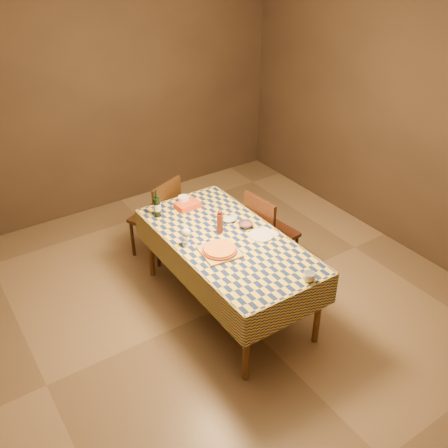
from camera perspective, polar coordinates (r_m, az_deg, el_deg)
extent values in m
plane|color=brown|center=(4.91, 0.33, -9.20)|extent=(5.00, 5.00, 0.00)
plane|color=white|center=(3.73, 0.47, 23.77)|extent=(5.00, 5.00, 0.00)
cube|color=#34271D|center=(6.22, -13.01, 13.60)|extent=(4.50, 0.10, 2.70)
cube|color=#34271D|center=(5.62, 20.09, 10.49)|extent=(0.10, 5.00, 2.70)
cylinder|color=brown|center=(4.00, 2.55, -13.67)|extent=(0.06, 0.06, 0.75)
cylinder|color=brown|center=(4.38, 10.74, -9.48)|extent=(0.06, 0.06, 0.75)
cylinder|color=brown|center=(5.11, -8.43, -2.38)|extent=(0.06, 0.06, 0.75)
cylinder|color=brown|center=(5.41, -1.24, 0.12)|extent=(0.06, 0.06, 0.75)
cube|color=brown|center=(4.46, 0.36, -2.03)|extent=(0.90, 1.80, 0.03)
cube|color=olive|center=(4.45, 0.36, -1.81)|extent=(0.92, 1.82, 0.02)
cube|color=olive|center=(3.97, 7.88, -9.63)|extent=(0.94, 0.01, 0.30)
cube|color=olive|center=(5.19, -5.32, 1.60)|extent=(0.94, 0.01, 0.30)
cube|color=olive|center=(4.33, -4.77, -5.25)|extent=(0.01, 1.84, 0.30)
cube|color=olive|center=(4.76, 5.00, -1.47)|extent=(0.01, 1.84, 0.30)
cube|color=tan|center=(4.26, -0.49, -3.19)|extent=(0.35, 0.35, 0.02)
cylinder|color=brown|center=(4.25, -0.49, -2.99)|extent=(0.33, 0.33, 0.02)
cylinder|color=orange|center=(4.24, -0.50, -2.83)|extent=(0.30, 0.30, 0.01)
cylinder|color=#522113|center=(4.48, -0.48, 0.08)|extent=(0.07, 0.07, 0.19)
sphere|color=#522113|center=(4.42, -0.48, 1.36)|extent=(0.04, 0.04, 0.04)
imported|color=#58414A|center=(4.60, 2.48, -0.08)|extent=(0.15, 0.15, 0.04)
cylinder|color=silver|center=(4.37, -4.30, -2.35)|extent=(0.09, 0.09, 0.01)
cylinder|color=silver|center=(4.35, -4.32, -1.90)|extent=(0.01, 0.01, 0.08)
sphere|color=silver|center=(4.31, -4.37, -1.01)|extent=(0.08, 0.08, 0.08)
ellipsoid|color=#3C070D|center=(4.31, -4.36, -1.12)|extent=(0.05, 0.05, 0.03)
cylinder|color=black|center=(4.77, -7.66, 1.93)|extent=(0.08, 0.08, 0.20)
cylinder|color=black|center=(4.70, -7.78, 3.38)|extent=(0.03, 0.03, 0.08)
cylinder|color=beige|center=(4.77, -7.66, 1.93)|extent=(0.09, 0.09, 0.07)
cylinder|color=silver|center=(4.95, -4.63, 2.67)|extent=(0.14, 0.14, 0.09)
cube|color=#C14019|center=(4.91, -4.19, 2.15)|extent=(0.24, 0.17, 0.06)
cylinder|color=silver|center=(4.49, 4.26, -1.29)|extent=(0.22, 0.22, 0.01)
imported|color=silver|center=(3.99, 9.69, -5.98)|extent=(0.11, 0.11, 0.08)
cube|color=silver|center=(4.51, 4.57, -1.25)|extent=(0.24, 0.20, 0.00)
ellipsoid|color=#A6B7D4|center=(4.69, 0.70, 0.58)|extent=(0.17, 0.14, 0.04)
cube|color=black|center=(5.40, -7.96, 0.66)|extent=(0.55, 0.55, 0.04)
cube|color=black|center=(5.16, -6.48, 2.39)|extent=(0.40, 0.19, 0.46)
cylinder|color=black|center=(5.74, -7.99, -0.04)|extent=(0.04, 0.04, 0.43)
cylinder|color=black|center=(5.53, -10.41, -1.69)|extent=(0.04, 0.04, 0.43)
cylinder|color=black|center=(5.54, -5.17, -1.14)|extent=(0.04, 0.04, 0.43)
cylinder|color=black|center=(5.32, -7.56, -2.90)|extent=(0.04, 0.04, 0.43)
cube|color=black|center=(5.12, 5.55, -1.07)|extent=(0.46, 0.46, 0.04)
cube|color=black|center=(4.87, 4.02, 0.57)|extent=(0.08, 0.42, 0.46)
cylinder|color=black|center=(5.27, 8.19, -3.34)|extent=(0.04, 0.04, 0.43)
cylinder|color=black|center=(5.47, 5.45, -1.68)|extent=(0.04, 0.04, 0.43)
cylinder|color=black|center=(5.05, 5.38, -4.88)|extent=(0.04, 0.04, 0.43)
cylinder|color=black|center=(5.26, 2.64, -3.08)|extent=(0.04, 0.04, 0.43)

